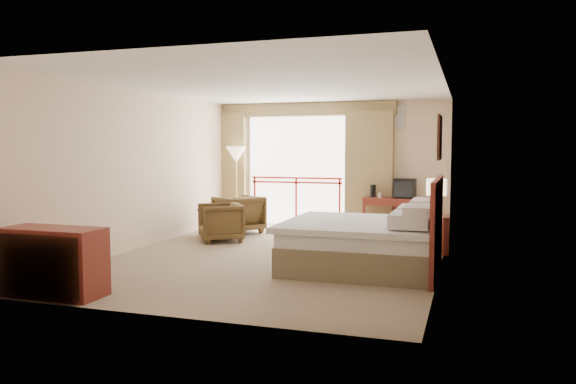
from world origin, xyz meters
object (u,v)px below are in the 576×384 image
(desk, at_px, (390,205))
(tv, at_px, (405,189))
(table_lamp, at_px, (437,188))
(floor_lamp, at_px, (236,157))
(wastebasket, at_px, (372,227))
(dresser, at_px, (53,262))
(bed, at_px, (366,242))
(armchair_far, at_px, (239,233))
(side_table, at_px, (210,218))
(nightstand, at_px, (435,234))
(armchair_near, at_px, (221,241))

(desk, relative_size, tv, 2.43)
(table_lamp, distance_m, floor_lamp, 4.89)
(tv, xyz_separation_m, wastebasket, (-0.59, -0.48, -0.75))
(floor_lamp, relative_size, dresser, 1.47)
(tv, bearing_deg, bed, -92.01)
(bed, distance_m, floor_lamp, 5.21)
(tv, relative_size, wastebasket, 1.50)
(tv, distance_m, floor_lamp, 3.74)
(armchair_far, distance_m, side_table, 0.79)
(bed, xyz_separation_m, floor_lamp, (-3.56, 3.63, 1.13))
(armchair_far, bearing_deg, bed, 82.78)
(nightstand, distance_m, table_lamp, 0.76)
(table_lamp, xyz_separation_m, wastebasket, (-1.32, 1.60, -0.92))
(dresser, bearing_deg, bed, 42.09)
(table_lamp, bearing_deg, dresser, -134.12)
(armchair_far, height_order, side_table, side_table)
(desk, distance_m, floor_lamp, 3.52)
(nightstand, xyz_separation_m, dresser, (-4.05, -4.13, 0.09))
(desk, height_order, side_table, desk)
(bed, relative_size, table_lamp, 3.67)
(side_table, bearing_deg, bed, -29.71)
(bed, height_order, armchair_near, bed)
(desk, bearing_deg, wastebasket, -121.66)
(bed, bearing_deg, nightstand, 60.74)
(wastebasket, distance_m, floor_lamp, 3.41)
(floor_lamp, distance_m, dresser, 6.33)
(tv, relative_size, armchair_far, 0.53)
(armchair_near, relative_size, dresser, 0.65)
(wastebasket, height_order, dresser, dresser)
(wastebasket, relative_size, armchair_near, 0.38)
(dresser, bearing_deg, floor_lamp, 96.42)
(desk, bearing_deg, floor_lamp, 178.32)
(bed, distance_m, armchair_near, 3.34)
(bed, height_order, table_lamp, table_lamp)
(nightstand, xyz_separation_m, tv, (-0.73, 2.13, 0.59))
(tv, bearing_deg, nightstand, -70.95)
(bed, relative_size, dresser, 1.78)
(tv, bearing_deg, dresser, -117.92)
(side_table, relative_size, dresser, 0.45)
(armchair_near, bearing_deg, side_table, -169.64)
(side_table, height_order, dresser, dresser)
(table_lamp, height_order, armchair_near, table_lamp)
(side_table, xyz_separation_m, floor_lamp, (-0.18, 1.71, 1.13))
(table_lamp, bearing_deg, floor_lamp, 155.20)
(table_lamp, xyz_separation_m, side_table, (-4.24, 0.33, -0.69))
(table_lamp, relative_size, armchair_near, 0.75)
(bed, relative_size, side_table, 3.94)
(floor_lamp, bearing_deg, dresser, -86.62)
(desk, relative_size, armchair_far, 1.28)
(side_table, distance_m, floor_lamp, 2.06)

